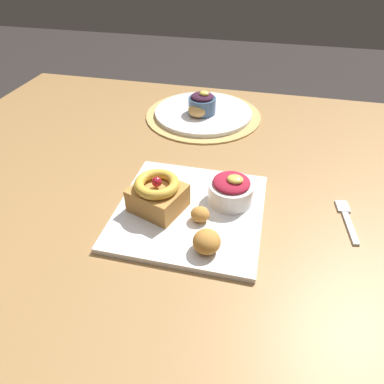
{
  "coord_description": "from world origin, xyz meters",
  "views": [
    {
      "loc": [
        0.12,
        -0.6,
        1.2
      ],
      "look_at": [
        -0.01,
        -0.07,
        0.77
      ],
      "focal_mm": 32.02,
      "sensor_mm": 36.0,
      "label": 1
    }
  ],
  "objects_px": {
    "fork": "(347,218)",
    "back_pastry": "(198,110)",
    "cake_slice": "(158,194)",
    "fritter_front": "(200,214)",
    "fritter_middle": "(207,242)",
    "front_plate": "(190,211)",
    "berry_ramekin": "(231,190)",
    "back_ramekin": "(202,103)",
    "back_plate": "(203,113)"
  },
  "relations": [
    {
      "from": "fork",
      "to": "back_pastry",
      "type": "bearing_deg",
      "value": 40.61
    },
    {
      "from": "cake_slice",
      "to": "fritter_front",
      "type": "distance_m",
      "value": 0.09
    },
    {
      "from": "fritter_middle",
      "to": "fork",
      "type": "relative_size",
      "value": 0.4
    },
    {
      "from": "cake_slice",
      "to": "back_pastry",
      "type": "bearing_deg",
      "value": 91.34
    },
    {
      "from": "front_plate",
      "to": "back_pastry",
      "type": "xyz_separation_m",
      "value": [
        -0.07,
        0.4,
        0.03
      ]
    },
    {
      "from": "cake_slice",
      "to": "back_pastry",
      "type": "height_order",
      "value": "cake_slice"
    },
    {
      "from": "cake_slice",
      "to": "berry_ramekin",
      "type": "relative_size",
      "value": 1.31
    },
    {
      "from": "fritter_front",
      "to": "back_ramekin",
      "type": "distance_m",
      "value": 0.47
    },
    {
      "from": "fritter_front",
      "to": "cake_slice",
      "type": "bearing_deg",
      "value": 169.1
    },
    {
      "from": "front_plate",
      "to": "berry_ramekin",
      "type": "bearing_deg",
      "value": 30.17
    },
    {
      "from": "fritter_front",
      "to": "back_ramekin",
      "type": "xyz_separation_m",
      "value": [
        -0.09,
        0.46,
        0.02
      ]
    },
    {
      "from": "fritter_front",
      "to": "back_pastry",
      "type": "bearing_deg",
      "value": 103.02
    },
    {
      "from": "fritter_front",
      "to": "back_pastry",
      "type": "height_order",
      "value": "back_pastry"
    },
    {
      "from": "front_plate",
      "to": "berry_ramekin",
      "type": "xyz_separation_m",
      "value": [
        0.08,
        0.04,
        0.03
      ]
    },
    {
      "from": "cake_slice",
      "to": "back_ramekin",
      "type": "height_order",
      "value": "same"
    },
    {
      "from": "back_ramekin",
      "to": "fork",
      "type": "bearing_deg",
      "value": -44.81
    },
    {
      "from": "fritter_middle",
      "to": "back_ramekin",
      "type": "distance_m",
      "value": 0.54
    },
    {
      "from": "front_plate",
      "to": "cake_slice",
      "type": "height_order",
      "value": "cake_slice"
    },
    {
      "from": "berry_ramekin",
      "to": "fritter_front",
      "type": "xyz_separation_m",
      "value": [
        -0.05,
        -0.07,
        -0.01
      ]
    },
    {
      "from": "back_ramekin",
      "to": "fork",
      "type": "relative_size",
      "value": 0.64
    },
    {
      "from": "back_pastry",
      "to": "back_plate",
      "type": "bearing_deg",
      "value": 77.23
    },
    {
      "from": "fritter_middle",
      "to": "cake_slice",
      "type": "bearing_deg",
      "value": 142.55
    },
    {
      "from": "cake_slice",
      "to": "back_ramekin",
      "type": "xyz_separation_m",
      "value": [
        -0.0,
        0.44,
        0.0
      ]
    },
    {
      "from": "fritter_front",
      "to": "back_ramekin",
      "type": "bearing_deg",
      "value": 101.35
    },
    {
      "from": "fritter_middle",
      "to": "fork",
      "type": "distance_m",
      "value": 0.3
    },
    {
      "from": "cake_slice",
      "to": "berry_ramekin",
      "type": "distance_m",
      "value": 0.15
    },
    {
      "from": "back_plate",
      "to": "back_ramekin",
      "type": "relative_size",
      "value": 3.62
    },
    {
      "from": "front_plate",
      "to": "berry_ramekin",
      "type": "relative_size",
      "value": 3.15
    },
    {
      "from": "back_plate",
      "to": "back_pastry",
      "type": "bearing_deg",
      "value": -102.77
    },
    {
      "from": "fritter_front",
      "to": "back_plate",
      "type": "height_order",
      "value": "fritter_front"
    },
    {
      "from": "back_plate",
      "to": "fork",
      "type": "relative_size",
      "value": 2.33
    },
    {
      "from": "front_plate",
      "to": "back_ramekin",
      "type": "distance_m",
      "value": 0.43
    },
    {
      "from": "back_plate",
      "to": "back_ramekin",
      "type": "height_order",
      "value": "back_ramekin"
    },
    {
      "from": "berry_ramekin",
      "to": "back_ramekin",
      "type": "bearing_deg",
      "value": 110.07
    },
    {
      "from": "fritter_middle",
      "to": "back_pastry",
      "type": "distance_m",
      "value": 0.52
    },
    {
      "from": "front_plate",
      "to": "fork",
      "type": "relative_size",
      "value": 2.31
    },
    {
      "from": "berry_ramekin",
      "to": "fritter_middle",
      "type": "distance_m",
      "value": 0.15
    },
    {
      "from": "front_plate",
      "to": "fork",
      "type": "height_order",
      "value": "front_plate"
    },
    {
      "from": "berry_ramekin",
      "to": "back_ramekin",
      "type": "xyz_separation_m",
      "value": [
        -0.14,
        0.38,
        0.01
      ]
    },
    {
      "from": "back_plate",
      "to": "fork",
      "type": "xyz_separation_m",
      "value": [
        0.38,
        -0.39,
        -0.01
      ]
    },
    {
      "from": "fork",
      "to": "back_ramekin",
      "type": "bearing_deg",
      "value": 38.0
    },
    {
      "from": "back_ramekin",
      "to": "cake_slice",
      "type": "bearing_deg",
      "value": -89.79
    },
    {
      "from": "cake_slice",
      "to": "back_ramekin",
      "type": "distance_m",
      "value": 0.44
    },
    {
      "from": "front_plate",
      "to": "fork",
      "type": "distance_m",
      "value": 0.32
    },
    {
      "from": "front_plate",
      "to": "fork",
      "type": "xyz_separation_m",
      "value": [
        0.31,
        0.05,
        -0.0
      ]
    },
    {
      "from": "fritter_middle",
      "to": "back_plate",
      "type": "height_order",
      "value": "fritter_middle"
    },
    {
      "from": "front_plate",
      "to": "back_plate",
      "type": "height_order",
      "value": "back_plate"
    },
    {
      "from": "back_ramekin",
      "to": "back_pastry",
      "type": "distance_m",
      "value": 0.03
    },
    {
      "from": "cake_slice",
      "to": "back_plate",
      "type": "bearing_deg",
      "value": 90.07
    },
    {
      "from": "cake_slice",
      "to": "fritter_middle",
      "type": "distance_m",
      "value": 0.15
    }
  ]
}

